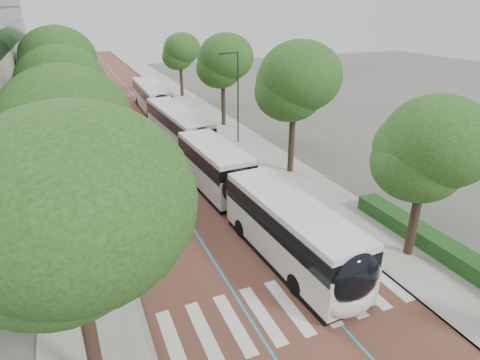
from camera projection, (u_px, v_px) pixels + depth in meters
The scene contains 17 objects.
ground at pixel (297, 324), 16.00m from camera, with size 160.00×160.00×0.00m, color #51544C.
road at pixel (131, 108), 49.67m from camera, with size 11.00×140.00×0.02m, color brown.
sidewalk_left at pixel (66, 113), 46.93m from camera, with size 4.00×140.00×0.12m, color gray.
sidewalk_right at pixel (189, 102), 52.36m from camera, with size 4.00×140.00×0.12m, color gray.
kerb_left at pixel (83, 112), 47.62m from camera, with size 0.20×140.00×0.14m, color gray.
kerb_right at pixel (175, 103), 51.67m from camera, with size 0.20×140.00×0.14m, color gray.
zebra_crossing at pixel (289, 306), 16.91m from camera, with size 10.55×3.60×0.01m.
lane_line_left at pixel (118, 109), 49.08m from camera, with size 0.12×126.00×0.01m, color #2792C5.
lane_line_right at pixel (144, 106), 50.24m from camera, with size 0.12×126.00×0.01m, color #2792C5.
hedge at pixel (463, 261), 19.09m from camera, with size 1.20×14.00×0.80m, color #184116.
streetlight_far at pixel (236, 91), 34.99m from camera, with size 1.82×0.20×8.00m.
lamp_post_left at pixel (102, 180), 18.88m from camera, with size 0.14×0.14×8.00m, color #2F2F32.
trees_left at pixel (57, 79), 30.83m from camera, with size 6.33×60.99×9.64m.
trees_right at pixel (252, 76), 34.10m from camera, with size 5.79×46.91×9.05m.
lead_bus at pixel (253, 200), 22.52m from camera, with size 3.46×18.50×3.20m.
bus_queued_0 at pixel (180, 128), 35.66m from camera, with size 3.18×12.51×3.20m.
bus_queued_1 at pixel (152, 99), 46.98m from camera, with size 2.75×12.44×3.20m.
Camera 1 is at (-6.96, -10.45, 11.69)m, focal length 30.00 mm.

